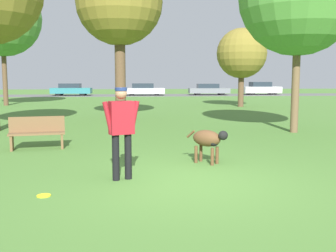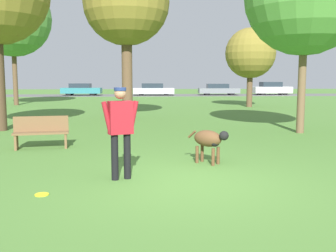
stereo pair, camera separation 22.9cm
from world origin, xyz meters
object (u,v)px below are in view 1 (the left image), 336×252
Objects in this scene: person at (122,125)px; dog at (208,139)px; tree_far_right at (242,54)px; frisbee at (44,196)px; parked_car_white at (261,89)px; parked_car_grey at (209,89)px; parked_car_silver at (144,90)px; tree_far_left at (2,18)px; tree_mid_center at (119,3)px; parked_car_teal at (71,90)px; park_bench at (37,132)px.

dog is at bearing 12.59° from person.
person is 0.33× the size of tree_far_right.
parked_car_white is (15.94, 36.62, 0.68)m from frisbee.
parked_car_silver is at bearing -174.97° from parked_car_grey.
frisbee is at bearing -71.87° from tree_far_left.
frisbee is 0.05× the size of parked_car_white.
tree_mid_center is 0.84× the size of tree_far_left.
parked_car_white is (14.99, 25.03, -4.42)m from tree_mid_center.
dog is at bearing -74.32° from parked_car_teal.
parked_car_silver is (1.63, 35.05, -0.37)m from person.
tree_mid_center is (0.95, 11.59, 5.10)m from frisbee.
parked_car_silver is at bearing 85.48° from frisbee.
tree_far_left reaches higher than frisbee.
parked_car_silver is (7.68, -0.40, -0.02)m from parked_car_teal.
dog is 3.72m from frisbee.
tree_mid_center is at bearing 85.33° from frisbee.
parked_car_white is at bearing 4.85° from parked_car_grey.
dog is 0.10× the size of tree_far_left.
park_bench is at bearing -123.51° from tree_far_right.
tree_far_left is at bearing -122.36° from parked_car_silver.
parked_car_white is (5.99, 0.29, 0.08)m from parked_car_grey.
person reaches higher than parked_car_teal.
parked_car_grey is at bearing 55.79° from person.
frisbee is 0.05× the size of parked_car_grey.
parked_car_teal is at bearing 103.14° from tree_mid_center.
dog is 0.19× the size of parked_car_grey.
frisbee is 4.42m from park_bench.
park_bench is (-17.00, -32.35, -0.24)m from parked_car_white.
parked_car_white is at bearing 66.48° from frisbee.
tree_mid_center is 1.58× the size of parked_car_grey.
frisbee is 0.05× the size of parked_car_silver.
dog is at bearing -77.62° from tree_mid_center.
tree_far_left is 15.96m from parked_car_teal.
tree_mid_center is 1.41× the size of tree_far_right.
tree_mid_center is 26.71m from parked_car_grey.
tree_mid_center is 12.67m from tree_far_left.
parked_car_teal is 0.95× the size of parked_car_grey.
parked_car_white is 36.54m from park_bench.
parked_car_grey is at bearing 70.00° from tree_mid_center.
parked_car_white is (20.78, 0.27, 0.05)m from parked_car_teal.
park_bench is (-11.01, -32.06, -0.16)m from parked_car_grey.
park_bench reaches higher than dog.
person is 2.02× the size of dog.
park_bench is at bearing -95.26° from parked_car_silver.
tree_mid_center is 10.51m from tree_far_right.
tree_far_right is (8.49, 18.69, 3.39)m from frisbee.
frisbee is (-1.21, -0.91, -0.99)m from person.
person is 7.55× the size of frisbee.
frisbee is at bearing -79.68° from parked_car_teal.
dog reaches higher than frisbee.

